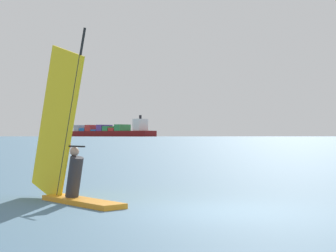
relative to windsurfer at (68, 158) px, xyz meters
name	(u,v)px	position (x,y,z in m)	size (l,w,h in m)	color
ground_plane	(222,212)	(3.17, -2.38, -1.08)	(4000.00, 4000.00, 0.00)	#476B84
windsurfer	(68,158)	(0.00, 0.00, 0.00)	(2.21, 3.52, 4.26)	orange
cargo_ship	(110,132)	(80.56, 867.89, 7.02)	(136.40, 153.72, 33.60)	maroon
channel_buoy	(67,141)	(0.69, 56.94, -0.15)	(1.03, 1.03, 2.07)	red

